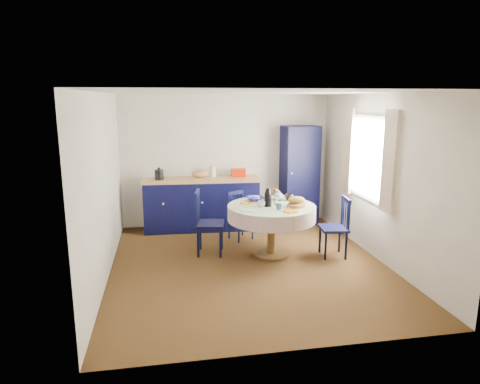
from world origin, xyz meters
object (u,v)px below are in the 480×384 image
object	(u,v)px
pantry_cabinet	(299,175)
mug_a	(261,204)
chair_left	(207,222)
mug_b	(279,207)
mug_c	(289,197)
mug_d	(257,199)
chair_far	(240,215)
chair_right	(336,227)
cobalt_bowl	(255,199)
kitchen_counter	(202,203)
dining_table	(272,213)

from	to	relation	value
pantry_cabinet	mug_a	size ratio (longest dim) A/B	16.82
pantry_cabinet	chair_left	bearing A→B (deg)	-148.80
mug_b	mug_c	xyz separation A→B (m)	(0.32, 0.55, 0.01)
pantry_cabinet	mug_d	distance (m)	1.81
pantry_cabinet	chair_left	size ratio (longest dim) A/B	1.88
mug_a	mug_b	size ratio (longest dim) A/B	1.17
chair_far	mug_c	distance (m)	1.06
mug_b	mug_d	xyz separation A→B (m)	(-0.20, 0.58, -0.00)
chair_right	mug_a	xyz separation A→B (m)	(-1.17, 0.10, 0.39)
mug_a	mug_c	world-z (taller)	mug_c
mug_a	mug_b	distance (m)	0.30
mug_b	mug_c	distance (m)	0.63
pantry_cabinet	chair_right	world-z (taller)	pantry_cabinet
pantry_cabinet	cobalt_bowl	size ratio (longest dim) A/B	6.95
mug_a	kitchen_counter	bearing A→B (deg)	113.64
pantry_cabinet	chair_right	size ratio (longest dim) A/B	2.04
dining_table	pantry_cabinet	bearing A→B (deg)	60.04
mug_c	mug_d	size ratio (longest dim) A/B	1.47
dining_table	mug_d	world-z (taller)	dining_table
chair_left	cobalt_bowl	distance (m)	0.85
chair_far	chair_right	world-z (taller)	chair_right
kitchen_counter	mug_c	bearing A→B (deg)	-44.05
kitchen_counter	mug_b	bearing A→B (deg)	-60.34
kitchen_counter	mug_b	world-z (taller)	kitchen_counter
kitchen_counter	chair_right	xyz separation A→B (m)	(1.92, -1.82, -0.02)
mug_c	kitchen_counter	bearing A→B (deg)	132.95
pantry_cabinet	dining_table	size ratio (longest dim) A/B	1.42
kitchen_counter	mug_a	size ratio (longest dim) A/B	19.38
cobalt_bowl	kitchen_counter	bearing A→B (deg)	119.17
pantry_cabinet	mug_a	xyz separation A→B (m)	(-1.16, -1.76, -0.09)
chair_far	mug_b	xyz separation A→B (m)	(0.37, -1.22, 0.44)
pantry_cabinet	chair_far	bearing A→B (deg)	-154.67
chair_far	cobalt_bowl	size ratio (longest dim) A/B	3.02
kitchen_counter	mug_b	xyz separation A→B (m)	(0.97, -1.93, 0.37)
chair_left	mug_a	xyz separation A→B (m)	(0.79, -0.37, 0.35)
pantry_cabinet	mug_a	distance (m)	2.11
pantry_cabinet	chair_right	distance (m)	1.92
mug_a	mug_d	size ratio (longest dim) A/B	1.24
mug_a	cobalt_bowl	bearing A→B (deg)	91.33
dining_table	cobalt_bowl	bearing A→B (deg)	120.61
pantry_cabinet	dining_table	xyz separation A→B (m)	(-0.98, -1.70, -0.26)
dining_table	mug_d	distance (m)	0.39
chair_right	mug_c	distance (m)	0.87
kitchen_counter	mug_a	bearing A→B (deg)	-63.36
kitchen_counter	chair_far	world-z (taller)	kitchen_counter
pantry_cabinet	mug_c	xyz separation A→B (m)	(-0.63, -1.42, -0.08)
mug_a	mug_b	xyz separation A→B (m)	(0.21, -0.21, 0.00)
pantry_cabinet	chair_far	size ratio (longest dim) A/B	2.30
kitchen_counter	chair_left	xyz separation A→B (m)	(-0.04, -1.36, 0.02)
dining_table	mug_d	xyz separation A→B (m)	(-0.17, 0.31, 0.17)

